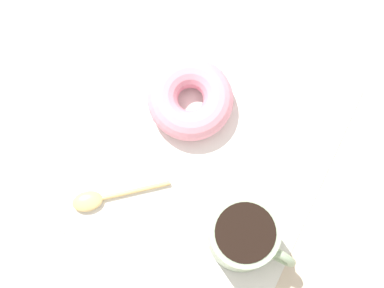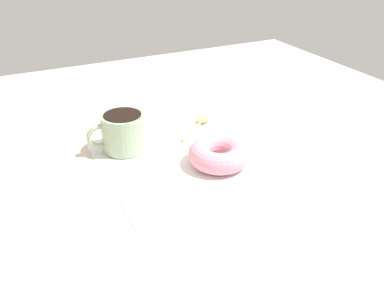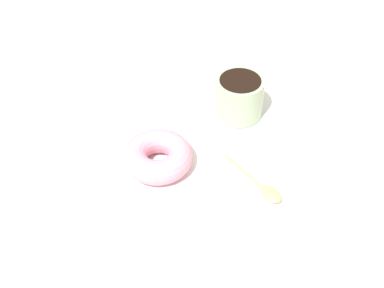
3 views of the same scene
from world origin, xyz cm
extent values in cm
cube|color=beige|center=(0.00, 0.00, -1.00)|extent=(120.00, 120.00, 2.00)
cube|color=white|center=(0.09, 0.82, 0.15)|extent=(31.43, 31.43, 0.30)
cylinder|color=#9EB793|center=(7.28, 10.65, 3.56)|extent=(7.76, 7.76, 6.53)
cylinder|color=black|center=(7.28, 10.65, 6.63)|extent=(6.56, 6.56, 0.60)
torus|color=#9EB793|center=(7.53, 14.89, 3.56)|extent=(1.17, 4.60, 4.55)
torus|color=pink|center=(-4.80, -1.78, 2.12)|extent=(10.28, 10.28, 3.63)
ellipsoid|color=#D8B772|center=(11.33, -7.28, 0.75)|extent=(4.13, 4.31, 0.90)
cylinder|color=#D8B772|center=(7.93, -3.10, 0.58)|extent=(6.10, 7.32, 0.56)
camera|label=1|loc=(15.97, 8.60, 75.02)|focal=60.00mm
camera|label=2|loc=(-58.27, 29.53, 36.91)|focal=40.00mm
camera|label=3|loc=(2.15, -56.64, 56.75)|focal=50.00mm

